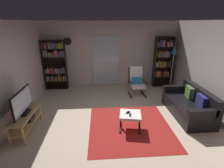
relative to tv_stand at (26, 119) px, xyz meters
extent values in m
plane|color=#C8AF96|center=(2.29, 0.26, -0.32)|extent=(7.02, 7.02, 0.00)
cube|color=beige|center=(2.29, 3.16, 0.98)|extent=(5.60, 0.06, 2.60)
cube|color=beige|center=(-0.41, 0.26, 0.98)|extent=(0.06, 6.00, 2.60)
cube|color=beige|center=(4.99, 0.26, 0.98)|extent=(0.06, 6.00, 2.60)
cube|color=silver|center=(2.09, 3.09, 0.73)|extent=(1.10, 0.01, 2.00)
cube|color=maroon|center=(2.57, -0.03, -0.32)|extent=(2.07, 2.12, 0.01)
cube|color=tan|center=(0.00, -0.02, 0.16)|extent=(0.40, 1.19, 0.02)
cube|color=tan|center=(0.00, -0.02, -0.10)|extent=(0.36, 1.13, 0.02)
cylinder|color=tan|center=(0.15, -0.57, -0.09)|extent=(0.05, 0.05, 0.47)
cylinder|color=tan|center=(0.15, 0.52, -0.09)|extent=(0.05, 0.05, 0.47)
cylinder|color=tan|center=(-0.15, -0.57, -0.09)|extent=(0.05, 0.05, 0.47)
cylinder|color=tan|center=(-0.15, 0.52, -0.09)|extent=(0.05, 0.05, 0.47)
cube|color=#28282D|center=(0.00, 0.11, -0.05)|extent=(0.24, 0.28, 0.07)
cube|color=black|center=(0.00, -0.02, 0.20)|extent=(0.20, 0.32, 0.05)
cube|color=black|center=(0.00, -0.02, 0.49)|extent=(0.04, 0.96, 0.54)
cube|color=silver|center=(0.02, -0.02, 0.49)|extent=(0.01, 0.91, 0.49)
cube|color=black|center=(-0.32, 2.84, 0.63)|extent=(0.02, 0.30, 1.92)
cube|color=black|center=(0.51, 2.84, 0.63)|extent=(0.02, 0.30, 1.92)
cube|color=black|center=(0.10, 2.98, 0.63)|extent=(0.85, 0.02, 1.92)
cube|color=black|center=(0.10, 2.84, -0.31)|extent=(0.82, 0.28, 0.02)
cube|color=black|center=(0.10, 2.84, -0.01)|extent=(0.82, 0.28, 0.02)
cube|color=black|center=(0.10, 2.84, 0.31)|extent=(0.82, 0.28, 0.02)
cube|color=black|center=(0.10, 2.84, 0.63)|extent=(0.82, 0.28, 0.02)
cube|color=black|center=(0.10, 2.84, 0.95)|extent=(0.82, 0.28, 0.02)
cube|color=black|center=(0.10, 2.84, 1.27)|extent=(0.82, 0.28, 0.02)
cube|color=black|center=(0.10, 2.84, 1.58)|extent=(0.82, 0.28, 0.02)
cube|color=orange|center=(-0.29, 2.84, 0.10)|extent=(0.02, 0.20, 0.19)
cube|color=#5B988F|center=(-0.25, 2.85, 0.11)|extent=(0.04, 0.18, 0.21)
cube|color=beige|center=(-0.20, 2.85, 0.10)|extent=(0.04, 0.10, 0.19)
cube|color=#18282F|center=(-0.16, 2.85, 0.11)|extent=(0.03, 0.16, 0.22)
cube|color=#913283|center=(-0.12, 2.86, 0.09)|extent=(0.04, 0.17, 0.17)
cube|color=#3E8649|center=(-0.07, 2.83, 0.11)|extent=(0.04, 0.17, 0.22)
cube|color=red|center=(-0.02, 2.84, 0.10)|extent=(0.04, 0.18, 0.19)
cube|color=#2A2929|center=(0.03, 2.84, 0.12)|extent=(0.03, 0.18, 0.24)
cube|color=#AA903B|center=(0.08, 2.86, 0.09)|extent=(0.04, 0.22, 0.17)
cube|color=#1B2D2E|center=(0.13, 2.85, 0.12)|extent=(0.04, 0.15, 0.24)
cube|color=gold|center=(0.18, 2.85, 0.14)|extent=(0.04, 0.11, 0.27)
cube|color=#2A54AE|center=(0.22, 2.85, 0.08)|extent=(0.03, 0.14, 0.16)
cube|color=#A1922A|center=(0.27, 2.85, 0.11)|extent=(0.04, 0.18, 0.22)
cube|color=black|center=(0.32, 2.84, 0.10)|extent=(0.04, 0.16, 0.19)
cube|color=gold|center=(0.36, 2.84, 0.09)|extent=(0.04, 0.16, 0.18)
cube|color=brown|center=(0.41, 2.85, 0.12)|extent=(0.04, 0.14, 0.24)
cube|color=orange|center=(0.45, 2.85, 0.10)|extent=(0.04, 0.15, 0.19)
cube|color=beige|center=(-0.29, 2.84, 0.40)|extent=(0.02, 0.18, 0.16)
cube|color=#2960AF|center=(-0.25, 2.83, 0.40)|extent=(0.04, 0.12, 0.16)
cube|color=gold|center=(-0.20, 2.82, 0.44)|extent=(0.04, 0.12, 0.24)
cube|color=orange|center=(-0.15, 2.84, 0.41)|extent=(0.04, 0.17, 0.17)
cube|color=#1E2C25|center=(-0.12, 2.86, 0.44)|extent=(0.03, 0.13, 0.24)
cube|color=#365AA5|center=(-0.08, 2.82, 0.43)|extent=(0.04, 0.14, 0.22)
cube|color=#C33E38|center=(-0.03, 2.84, 0.45)|extent=(0.04, 0.23, 0.25)
cube|color=#2B61A8|center=(0.02, 2.84, 0.41)|extent=(0.04, 0.18, 0.17)
cube|color=red|center=(0.06, 2.82, 0.42)|extent=(0.04, 0.20, 0.20)
cube|color=beige|center=(0.11, 2.83, 0.42)|extent=(0.03, 0.11, 0.20)
cube|color=orange|center=(0.14, 2.84, 0.43)|extent=(0.03, 0.20, 0.21)
cube|color=#3269AE|center=(0.18, 2.82, 0.42)|extent=(0.04, 0.17, 0.19)
cube|color=#9E9A2C|center=(0.23, 2.83, 0.40)|extent=(0.02, 0.20, 0.16)
cube|color=#3F5AB5|center=(0.27, 2.82, 0.42)|extent=(0.04, 0.18, 0.20)
cube|color=#3E60A9|center=(0.32, 2.84, 0.42)|extent=(0.03, 0.18, 0.20)
cube|color=brown|center=(0.36, 2.84, 0.44)|extent=(0.04, 0.13, 0.23)
cube|color=beige|center=(0.40, 2.85, 0.45)|extent=(0.02, 0.15, 0.25)
cube|color=#894398|center=(0.43, 2.86, 0.42)|extent=(0.03, 0.12, 0.19)
cube|color=beige|center=(-0.28, 2.84, 1.09)|extent=(0.04, 0.11, 0.27)
cube|color=#9B4890|center=(-0.24, 2.83, 1.09)|extent=(0.02, 0.13, 0.26)
cube|color=#C1B69C|center=(-0.21, 2.85, 1.08)|extent=(0.03, 0.11, 0.24)
cube|color=olive|center=(-0.17, 2.86, 1.09)|extent=(0.02, 0.18, 0.26)
cube|color=purple|center=(-0.14, 2.83, 1.05)|extent=(0.03, 0.12, 0.17)
cube|color=teal|center=(-0.10, 2.83, 1.05)|extent=(0.03, 0.16, 0.18)
cube|color=gold|center=(-0.05, 2.85, 1.05)|extent=(0.04, 0.18, 0.18)
cube|color=#5B9292|center=(0.00, 2.85, 1.04)|extent=(0.04, 0.18, 0.16)
cube|color=#3F69A8|center=(0.05, 2.83, 1.04)|extent=(0.04, 0.21, 0.16)
cube|color=#9A3A8D|center=(0.10, 2.86, 1.08)|extent=(0.03, 0.21, 0.23)
cube|color=red|center=(0.13, 2.83, 1.06)|extent=(0.03, 0.10, 0.20)
cube|color=orange|center=(0.18, 2.84, 1.09)|extent=(0.04, 0.14, 0.27)
cube|color=#408F49|center=(0.22, 2.84, 1.07)|extent=(0.03, 0.14, 0.22)
cube|color=#8D3A8E|center=(0.26, 2.86, 1.08)|extent=(0.03, 0.18, 0.24)
cube|color=#94388D|center=(0.30, 2.84, 1.04)|extent=(0.03, 0.17, 0.17)
cube|color=#92428B|center=(0.35, 2.85, 1.09)|extent=(0.03, 0.16, 0.26)
cube|color=#954594|center=(0.38, 2.85, 1.07)|extent=(0.03, 0.13, 0.22)
cube|color=teal|center=(0.42, 2.85, 1.06)|extent=(0.03, 0.11, 0.21)
cube|color=teal|center=(0.47, 2.83, 1.09)|extent=(0.02, 0.22, 0.26)
cube|color=#924986|center=(-0.29, 2.85, 1.40)|extent=(0.03, 0.22, 0.23)
cube|color=#251B34|center=(-0.24, 2.86, 1.41)|extent=(0.04, 0.18, 0.26)
cube|color=orange|center=(-0.18, 2.84, 1.38)|extent=(0.04, 0.22, 0.20)
cube|color=red|center=(-0.15, 2.83, 1.41)|extent=(0.02, 0.18, 0.25)
cube|color=#201E2F|center=(-0.11, 2.86, 1.38)|extent=(0.04, 0.23, 0.20)
cube|color=olive|center=(-0.07, 2.84, 1.40)|extent=(0.03, 0.12, 0.24)
cube|color=gold|center=(-0.03, 2.84, 1.36)|extent=(0.03, 0.17, 0.17)
cube|color=teal|center=(0.01, 2.86, 1.41)|extent=(0.04, 0.18, 0.25)
cube|color=#903F90|center=(0.05, 2.85, 1.36)|extent=(0.02, 0.23, 0.17)
cube|color=#3356A0|center=(0.08, 2.84, 1.40)|extent=(0.04, 0.23, 0.23)
cube|color=#5894A0|center=(0.12, 2.85, 1.38)|extent=(0.03, 0.24, 0.20)
cube|color=#3B6AB8|center=(0.16, 2.85, 1.40)|extent=(0.03, 0.20, 0.23)
cube|color=brown|center=(0.20, 2.84, 1.38)|extent=(0.04, 0.20, 0.20)
cube|color=blue|center=(0.25, 2.82, 1.36)|extent=(0.03, 0.15, 0.16)
cube|color=#5A9F8D|center=(0.28, 2.84, 1.38)|extent=(0.03, 0.22, 0.20)
cube|color=orange|center=(0.32, 2.86, 1.39)|extent=(0.03, 0.14, 0.23)
cube|color=gold|center=(0.37, 2.83, 1.38)|extent=(0.04, 0.22, 0.21)
cube|color=orange|center=(0.40, 2.85, 1.36)|extent=(0.02, 0.16, 0.17)
cube|color=beige|center=(0.45, 2.83, 1.41)|extent=(0.04, 0.16, 0.26)
cube|color=black|center=(4.04, 2.84, 0.69)|extent=(0.02, 0.30, 2.03)
cube|color=black|center=(4.72, 2.84, 0.69)|extent=(0.02, 0.30, 2.03)
cube|color=black|center=(4.38, 2.98, 0.69)|extent=(0.70, 0.02, 2.03)
cube|color=black|center=(4.38, 2.84, -0.31)|extent=(0.67, 0.28, 0.02)
cube|color=black|center=(4.38, 2.84, 0.08)|extent=(0.67, 0.28, 0.02)
cube|color=black|center=(4.38, 2.84, 0.49)|extent=(0.67, 0.28, 0.02)
cube|color=black|center=(4.38, 2.84, 0.89)|extent=(0.67, 0.28, 0.02)
cube|color=black|center=(4.38, 2.84, 1.30)|extent=(0.67, 0.28, 0.02)
cube|color=black|center=(4.38, 2.84, 1.69)|extent=(0.67, 0.28, 0.02)
cube|color=#315CB9|center=(4.08, 2.83, 0.22)|extent=(0.04, 0.17, 0.27)
cube|color=#388D4F|center=(4.11, 2.85, 0.22)|extent=(0.03, 0.11, 0.25)
cube|color=#D63639|center=(4.16, 2.82, 0.19)|extent=(0.04, 0.17, 0.20)
cube|color=beige|center=(4.19, 2.84, 0.20)|extent=(0.02, 0.14, 0.22)
cube|color=orange|center=(4.22, 2.86, 0.22)|extent=(0.03, 0.22, 0.26)
cube|color=#9E9633|center=(4.26, 2.83, 0.20)|extent=(0.04, 0.13, 0.21)
cube|color=red|center=(4.30, 2.84, 0.17)|extent=(0.03, 0.19, 0.16)
cube|color=red|center=(4.35, 2.84, 0.20)|extent=(0.03, 0.14, 0.22)
cube|color=black|center=(4.39, 2.85, 0.18)|extent=(0.04, 0.18, 0.19)
cube|color=#2C211D|center=(4.44, 2.85, 0.20)|extent=(0.03, 0.17, 0.23)
cube|color=#2F853B|center=(4.47, 2.84, 0.20)|extent=(0.02, 0.16, 0.23)
cube|color=#9C458C|center=(4.50, 2.83, 0.19)|extent=(0.02, 0.21, 0.19)
cube|color=orange|center=(4.54, 2.86, 0.20)|extent=(0.04, 0.12, 0.22)
cube|color=red|center=(4.59, 2.82, 0.19)|extent=(0.03, 0.17, 0.20)
cube|color=gold|center=(4.62, 2.83, 0.18)|extent=(0.02, 0.21, 0.19)
cube|color=#232C22|center=(4.66, 2.84, 0.19)|extent=(0.02, 0.21, 0.20)
cube|color=#3B884A|center=(4.08, 2.82, 0.60)|extent=(0.04, 0.19, 0.20)
cube|color=beige|center=(4.12, 2.83, 0.60)|extent=(0.03, 0.18, 0.20)
cube|color=gold|center=(4.15, 2.82, 0.60)|extent=(0.02, 0.15, 0.22)
cube|color=#A0993B|center=(4.18, 2.85, 0.58)|extent=(0.03, 0.18, 0.16)
cube|color=brown|center=(4.22, 2.85, 0.63)|extent=(0.04, 0.12, 0.27)
cube|color=olive|center=(4.27, 2.83, 0.60)|extent=(0.04, 0.24, 0.21)
cube|color=#599191|center=(4.31, 2.82, 0.59)|extent=(0.04, 0.16, 0.18)
cube|color=gold|center=(4.36, 2.86, 0.59)|extent=(0.02, 0.11, 0.19)
cube|color=orange|center=(4.39, 2.84, 0.59)|extent=(0.03, 0.22, 0.18)
cube|color=orange|center=(4.44, 2.83, 0.61)|extent=(0.04, 0.16, 0.22)
cube|color=orange|center=(4.49, 2.83, 0.59)|extent=(0.03, 0.13, 0.20)
cube|color=#2755AE|center=(4.54, 2.85, 0.60)|extent=(0.04, 0.10, 0.20)
cube|color=#282126|center=(4.58, 2.82, 0.62)|extent=(0.04, 0.16, 0.25)
cube|color=beige|center=(4.62, 2.84, 0.60)|extent=(0.02, 0.17, 0.22)
cube|color=black|center=(4.64, 2.84, 0.60)|extent=(0.02, 0.15, 0.22)
cube|color=beige|center=(4.68, 2.84, 0.60)|extent=(0.03, 0.10, 0.21)
cube|color=#30774A|center=(4.07, 2.82, 1.03)|extent=(0.03, 0.15, 0.26)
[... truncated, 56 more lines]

